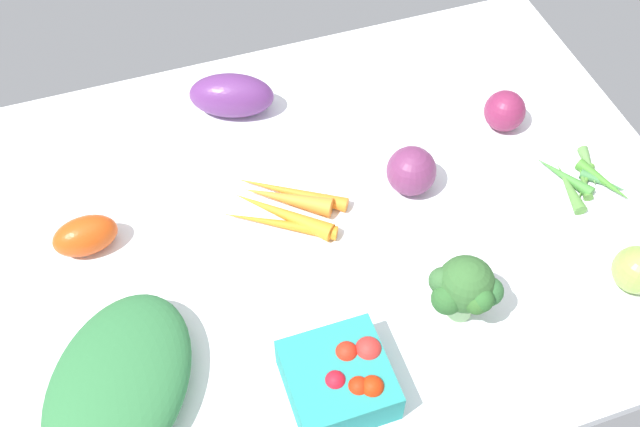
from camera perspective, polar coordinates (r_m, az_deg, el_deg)
The scene contains 11 objects.
tablecloth at distance 108.59cm, azimuth 0.00°, elevation -0.97°, with size 104.00×76.00×2.00cm, color white.
red_onion_near_basket at distance 121.31cm, azimuth 13.56°, elevation 7.42°, with size 6.30×6.30×6.30cm, color maroon.
berry_basket at distance 92.14cm, azimuth 1.54°, elevation -12.13°, with size 11.94×11.94×6.25cm.
red_onion_center at distance 109.86cm, azimuth 6.80°, elevation 3.16°, with size 7.16×7.16×7.16cm, color #6E2E5A.
broccoli_head at distance 95.78cm, azimuth 10.72°, elevation -5.52°, with size 8.98×8.03×10.19cm.
carrot_bunch at distance 108.13cm, azimuth -2.66°, elevation 0.56°, with size 18.38×15.82×2.87cm.
leafy_greens_clump at distance 94.43cm, azimuth -14.72°, elevation -12.15°, with size 24.55×16.04×6.31cm, color #30713E.
okra_pile at distance 117.96cm, azimuth 18.95°, elevation 2.39°, with size 11.01×12.35×1.91cm.
eggplant at distance 120.82cm, azimuth -6.59°, elevation 8.71°, with size 13.18×6.85×6.85cm, color #602D70.
roma_tomato at distance 107.81cm, azimuth -17.04°, elevation -1.59°, with size 8.75×5.33×5.33cm, color #D44813.
heirloom_tomato_green at distance 107.48cm, azimuth 22.49°, elevation -3.88°, with size 6.32×6.32×6.32cm, color #89B547.
Camera 1 is at (-20.95, -61.77, 87.82)cm, focal length 43.08 mm.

